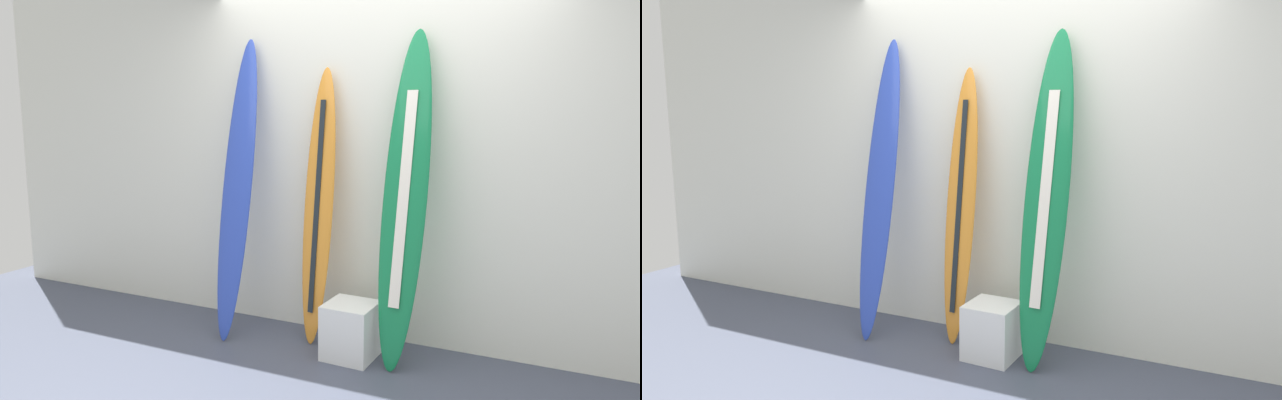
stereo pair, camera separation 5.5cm
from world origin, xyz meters
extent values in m
cube|color=silver|center=(0.00, 1.30, 1.40)|extent=(7.20, 0.20, 2.80)
ellipsoid|color=#2C48B8|center=(-0.94, 0.90, 1.09)|extent=(0.27, 0.56, 2.19)
cone|color=black|center=(-0.94, 0.74, 0.19)|extent=(0.07, 0.09, 0.11)
ellipsoid|color=orange|center=(-0.33, 1.01, 0.98)|extent=(0.24, 0.33, 1.96)
cube|color=black|center=(-0.33, 0.97, 0.98)|extent=(0.05, 0.21, 1.49)
cone|color=black|center=(-0.33, 0.94, 0.17)|extent=(0.07, 0.08, 0.11)
ellipsoid|color=#157A45|center=(0.32, 0.91, 1.09)|extent=(0.32, 0.52, 2.18)
cube|color=white|center=(0.32, 0.88, 1.10)|extent=(0.08, 0.29, 1.36)
cone|color=black|center=(0.32, 0.77, 0.19)|extent=(0.07, 0.09, 0.11)
cube|color=white|center=(0.00, 0.81, 0.19)|extent=(0.34, 0.34, 0.37)
camera|label=1|loc=(1.33, -2.52, 1.62)|focal=31.40mm
camera|label=2|loc=(1.38, -2.50, 1.62)|focal=31.40mm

